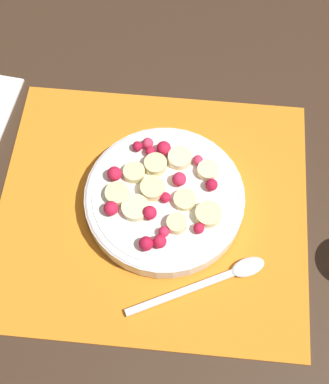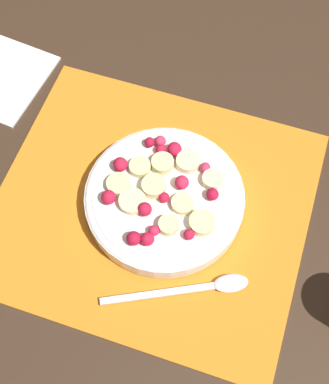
# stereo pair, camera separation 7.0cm
# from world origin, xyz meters

# --- Properties ---
(ground_plane) EXTENTS (3.00, 3.00, 0.00)m
(ground_plane) POSITION_xyz_m (0.00, 0.00, 0.00)
(ground_plane) COLOR #382619
(placemat) EXTENTS (0.42, 0.38, 0.01)m
(placemat) POSITION_xyz_m (0.00, 0.00, 0.00)
(placemat) COLOR orange
(placemat) RESTS_ON ground_plane
(fruit_bowl) EXTENTS (0.22, 0.22, 0.05)m
(fruit_bowl) POSITION_xyz_m (-0.02, -0.01, 0.02)
(fruit_bowl) COLOR white
(fruit_bowl) RESTS_ON placemat
(spoon) EXTENTS (0.18, 0.10, 0.01)m
(spoon) POSITION_xyz_m (-0.10, 0.09, 0.01)
(spoon) COLOR silver
(spoon) RESTS_ON placemat
(napkin) EXTENTS (0.14, 0.16, 0.01)m
(napkin) POSITION_xyz_m (0.29, -0.14, 0.00)
(napkin) COLOR white
(napkin) RESTS_ON ground_plane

